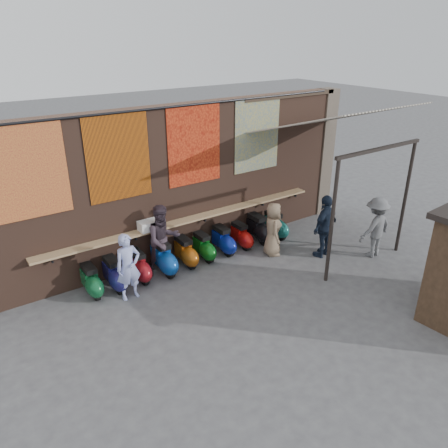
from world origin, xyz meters
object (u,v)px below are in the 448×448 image
at_px(scooter_stool_6, 223,241).
at_px(diner_right, 163,240).
at_px(scooter_stool_1, 114,275).
at_px(diner_left, 128,267).
at_px(scooter_stool_4, 185,252).
at_px(scooter_stool_5, 203,247).
at_px(shopper_grey, 375,227).
at_px(scooter_stool_0, 91,281).
at_px(shopper_navy, 325,226).
at_px(shopper_tan, 273,229).
at_px(scooter_stool_9, 275,225).
at_px(scooter_stool_7, 241,236).
at_px(scooter_stool_2, 139,266).
at_px(scooter_stool_8, 258,229).
at_px(scooter_stool_3, 163,258).
at_px(shelf_box, 151,225).

distance_m(scooter_stool_6, diner_right, 1.87).
bearing_deg(diner_right, scooter_stool_1, -175.60).
bearing_deg(diner_left, scooter_stool_4, 17.43).
relative_size(scooter_stool_5, shopper_grey, 0.46).
relative_size(scooter_stool_0, shopper_navy, 0.44).
distance_m(shopper_navy, shopper_tan, 1.38).
xyz_separation_m(scooter_stool_5, scooter_stool_9, (2.45, -0.04, 0.02)).
distance_m(scooter_stool_4, scooter_stool_7, 1.79).
relative_size(scooter_stool_1, scooter_stool_4, 1.04).
distance_m(diner_left, shopper_tan, 4.04).
bearing_deg(scooter_stool_2, scooter_stool_0, 179.52).
relative_size(scooter_stool_1, shopper_tan, 0.55).
height_order(scooter_stool_8, diner_left, diner_left).
bearing_deg(scooter_stool_3, scooter_stool_9, -0.13).
distance_m(diner_right, shopper_grey, 5.59).
xyz_separation_m(diner_left, shopper_grey, (6.22, -1.83, 0.04)).
bearing_deg(shelf_box, shopper_tan, -19.75).
xyz_separation_m(shelf_box, scooter_stool_6, (1.96, -0.28, -0.87)).
xyz_separation_m(scooter_stool_1, shopper_grey, (6.39, -2.36, 0.44)).
height_order(scooter_stool_5, shopper_grey, shopper_grey).
height_order(scooter_stool_0, scooter_stool_9, scooter_stool_9).
bearing_deg(scooter_stool_2, scooter_stool_3, -3.10).
bearing_deg(scooter_stool_1, scooter_stool_3, 0.26).
bearing_deg(scooter_stool_3, scooter_stool_5, 1.70).
relative_size(shelf_box, scooter_stool_2, 0.75).
relative_size(diner_right, shopper_navy, 1.04).
xyz_separation_m(shelf_box, scooter_stool_9, (3.78, -0.33, -0.86)).
bearing_deg(scooter_stool_6, scooter_stool_5, -179.77).
bearing_deg(scooter_stool_7, scooter_stool_4, -179.80).
height_order(scooter_stool_0, scooter_stool_5, scooter_stool_0).
bearing_deg(diner_left, shopper_tan, -3.60).
xyz_separation_m(shopper_navy, shopper_grey, (1.11, -0.75, -0.04)).
height_order(scooter_stool_4, diner_left, diner_left).
bearing_deg(scooter_stool_7, scooter_stool_6, -179.88).
xyz_separation_m(scooter_stool_0, shopper_navy, (5.80, -1.66, 0.50)).
relative_size(scooter_stool_5, diner_right, 0.42).
distance_m(scooter_stool_0, scooter_stool_4, 2.48).
bearing_deg(scooter_stool_0, shopper_tan, -9.75).
relative_size(scooter_stool_7, shopper_grey, 0.45).
bearing_deg(shopper_grey, scooter_stool_6, -37.45).
height_order(scooter_stool_1, scooter_stool_7, scooter_stool_1).
bearing_deg(shopper_tan, scooter_stool_4, 98.37).
xyz_separation_m(shopper_grey, shopper_tan, (-2.19, 1.60, -0.09)).
relative_size(scooter_stool_7, diner_left, 0.47).
height_order(scooter_stool_8, shopper_grey, shopper_grey).
bearing_deg(diner_left, scooter_stool_2, 49.59).
xyz_separation_m(scooter_stool_4, shopper_grey, (4.44, -2.40, 0.45)).
distance_m(scooter_stool_1, shopper_navy, 5.53).
bearing_deg(scooter_stool_6, shopper_tan, -36.98).
bearing_deg(scooter_stool_6, scooter_stool_3, -178.81).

